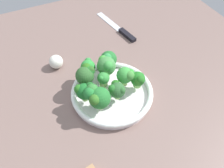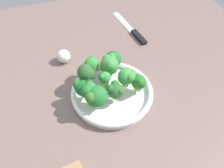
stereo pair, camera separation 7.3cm
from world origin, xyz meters
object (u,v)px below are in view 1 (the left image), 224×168
garlic_bulb (56,62)px  knife (120,30)px  bowl (112,93)px  broccoli_floret_6 (106,65)px  broccoli_floret_1 (103,79)px  broccoli_floret_5 (88,67)px  broccoli_floret_7 (117,90)px  broccoli_floret_8 (126,76)px  broccoli_floret_2 (138,79)px  broccoli_floret_4 (86,74)px  broccoli_floret_9 (108,60)px  broccoli_floret_0 (97,97)px  broccoli_floret_3 (84,91)px

garlic_bulb → knife: bearing=107.1°
bowl → broccoli_floret_6: size_ratio=3.57×
broccoli_floret_1 → garlic_bulb: broccoli_floret_1 is taller
garlic_bulb → broccoli_floret_1: bearing=31.7°
broccoli_floret_5 → broccoli_floret_7: 13.51cm
broccoli_floret_6 → broccoli_floret_8: size_ratio=1.10×
broccoli_floret_2 → broccoli_floret_5: bearing=-133.1°
broccoli_floret_4 → broccoli_floret_9: broccoli_floret_4 is taller
broccoli_floret_8 → broccoli_floret_0: bearing=-69.1°
broccoli_floret_1 → broccoli_floret_8: size_ratio=0.77×
broccoli_floret_0 → broccoli_floret_3: bearing=-151.2°
broccoli_floret_4 → broccoli_floret_7: size_ratio=1.29×
broccoli_floret_2 → broccoli_floret_5: broccoli_floret_5 is taller
bowl → broccoli_floret_7: 6.06cm
broccoli_floret_0 → broccoli_floret_5: bearing=170.0°
broccoli_floret_6 → broccoli_floret_9: 3.64cm
broccoli_floret_7 → garlic_bulb: size_ratio=1.17×
broccoli_floret_6 → broccoli_floret_8: (6.74, 3.75, -0.29)cm
broccoli_floret_9 → knife: (-21.12, 15.45, -6.47)cm
bowl → broccoli_floret_2: 9.71cm
broccoli_floret_0 → garlic_bulb: size_ratio=1.58×
broccoli_floret_2 → garlic_bulb: bearing=-138.4°
broccoli_floret_0 → knife: size_ratio=0.30×
broccoli_floret_6 → garlic_bulb: size_ratio=1.48×
broccoli_floret_0 → broccoli_floret_6: (-11.20, 7.93, -0.32)cm
broccoli_floret_5 → garlic_bulb: (-11.84, -8.41, -4.38)cm
broccoli_floret_1 → broccoli_floret_5: size_ratio=0.84×
broccoli_floret_0 → broccoli_floret_1: 9.24cm
broccoli_floret_9 → broccoli_floret_7: bearing=-13.4°
broccoli_floret_4 → garlic_bulb: 17.77cm
broccoli_floret_3 → broccoli_floret_9: 15.74cm
broccoli_floret_9 → garlic_bulb: (-11.47, -16.02, -4.46)cm
broccoli_floret_5 → broccoli_floret_8: 13.09cm
broccoli_floret_7 → knife: 39.45cm
broccoli_floret_3 → broccoli_floret_4: size_ratio=0.85×
bowl → broccoli_floret_3: bearing=-92.2°
broccoli_floret_0 → broccoli_floret_9: broccoli_floret_0 is taller
broccoli_floret_4 → broccoli_floret_8: broccoli_floret_4 is taller
broccoli_floret_4 → broccoli_floret_5: 4.58cm
broccoli_floret_8 → knife: (-30.72, 13.79, -6.99)cm
broccoli_floret_7 → broccoli_floret_9: size_ratio=0.90×
broccoli_floret_5 → broccoli_floret_8: (9.23, 9.27, 0.60)cm
broccoli_floret_3 → broccoli_floret_6: size_ratio=0.86×
broccoli_floret_4 → knife: bearing=135.1°
broccoli_floret_8 → broccoli_floret_9: broccoli_floret_8 is taller
broccoli_floret_3 → broccoli_floret_9: size_ratio=0.99×
broccoli_floret_7 → broccoli_floret_1: bearing=-165.2°
broccoli_floret_1 → broccoli_floret_5: bearing=-156.2°
broccoli_floret_1 → broccoli_floret_6: broccoli_floret_6 is taller
broccoli_floret_2 → garlic_bulb: size_ratio=1.15×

